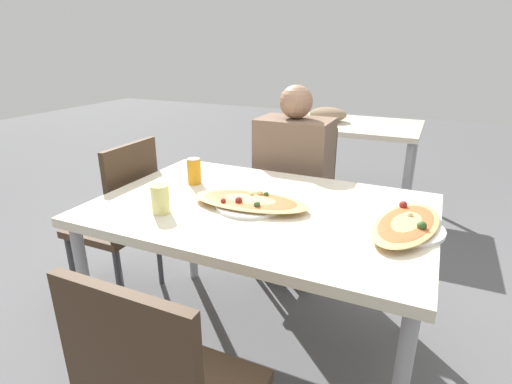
{
  "coord_description": "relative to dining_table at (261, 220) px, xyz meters",
  "views": [
    {
      "loc": [
        0.63,
        -1.42,
        1.39
      ],
      "look_at": [
        -0.02,
        -0.01,
        0.81
      ],
      "focal_mm": 28.0,
      "sensor_mm": 36.0,
      "label": 1
    }
  ],
  "objects": [
    {
      "name": "person_seated",
      "position": [
        -0.1,
        0.68,
        0.01
      ],
      "size": [
        0.41,
        0.29,
        1.18
      ],
      "rotation": [
        0.0,
        0.0,
        3.14
      ],
      "color": "#2D2D38",
      "rests_on": "ground_plane"
    },
    {
      "name": "drink_glass",
      "position": [
        -0.33,
        -0.24,
        0.12
      ],
      "size": [
        0.07,
        0.07,
        0.12
      ],
      "color": "#E0DB7F",
      "rests_on": "dining_table"
    },
    {
      "name": "background_table",
      "position": [
        -0.07,
        1.99,
        0.01
      ],
      "size": [
        1.1,
        0.8,
        0.87
      ],
      "color": "beige",
      "rests_on": "ground_plane"
    },
    {
      "name": "chair_side_left",
      "position": [
        -0.88,
        0.09,
        -0.18
      ],
      "size": [
        0.4,
        0.4,
        0.92
      ],
      "rotation": [
        0.0,
        0.0,
        1.57
      ],
      "color": "#3F2D1E",
      "rests_on": "ground_plane"
    },
    {
      "name": "ground_plane",
      "position": [
        0.0,
        0.0,
        -0.68
      ],
      "size": [
        14.0,
        14.0,
        0.0
      ],
      "primitive_type": "plane",
      "color": "#59595B"
    },
    {
      "name": "pizza_second",
      "position": [
        0.58,
        0.01,
        0.09
      ],
      "size": [
        0.29,
        0.49,
        0.06
      ],
      "color": "white",
      "rests_on": "dining_table"
    },
    {
      "name": "chair_far_seated",
      "position": [
        -0.1,
        0.8,
        -0.18
      ],
      "size": [
        0.4,
        0.4,
        0.92
      ],
      "rotation": [
        0.0,
        0.0,
        3.14
      ],
      "color": "#3F2D1E",
      "rests_on": "ground_plane"
    },
    {
      "name": "soda_can",
      "position": [
        -0.41,
        0.12,
        0.13
      ],
      "size": [
        0.07,
        0.07,
        0.12
      ],
      "color": "orange",
      "rests_on": "dining_table"
    },
    {
      "name": "pizza_main",
      "position": [
        -0.04,
        -0.03,
        0.09
      ],
      "size": [
        0.51,
        0.29,
        0.05
      ],
      "color": "white",
      "rests_on": "dining_table"
    },
    {
      "name": "dining_table",
      "position": [
        0.0,
        0.0,
        0.0
      ],
      "size": [
        1.39,
        0.92,
        0.75
      ],
      "color": "beige",
      "rests_on": "ground_plane"
    }
  ]
}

